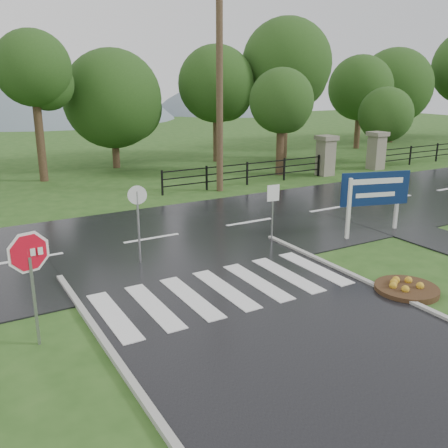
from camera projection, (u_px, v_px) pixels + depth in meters
ground at (366, 392)px, 8.87m from camera, size 120.00×120.00×0.00m
main_road at (152, 240)px, 17.16m from camera, size 90.00×8.00×0.04m
crosswalk at (225, 289)px, 13.00m from camera, size 6.50×2.80×0.02m
pillar_west at (326, 155)px, 28.07m from camera, size 1.00×1.00×2.24m
pillar_east at (377, 150)px, 30.00m from camera, size 1.00×1.00×2.24m
fence_west at (247, 171)px, 25.67m from camera, size 9.58×0.08×1.20m
hills at (28, 235)px, 68.85m from camera, size 102.00×48.00×48.00m
treeline at (77, 172)px, 29.25m from camera, size 83.20×5.20×10.00m
stop_sign at (30, 262)px, 9.94m from camera, size 1.14×0.28×2.62m
estate_billboard at (375, 192)px, 17.31m from camera, size 2.49×0.79×2.25m
flower_bed at (407, 288)px, 12.93m from camera, size 1.63×1.63×0.33m
reg_sign_small at (273, 202)px, 16.42m from camera, size 0.44×0.07×2.00m
reg_sign_round at (138, 216)px, 14.52m from camera, size 0.54×0.18×2.39m
utility_pole_east at (220, 88)px, 23.16m from camera, size 1.68×0.52×9.58m
entrance_tree_left at (282, 101)px, 27.49m from camera, size 3.57×3.57×5.91m
entrance_tree_right at (386, 115)px, 31.76m from camera, size 3.46×3.46×4.81m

